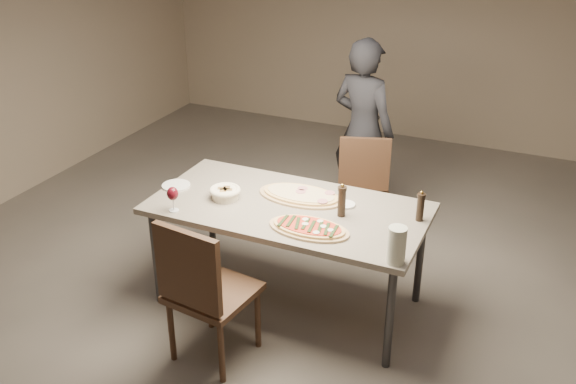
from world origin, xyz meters
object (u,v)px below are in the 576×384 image
at_px(zucchini_pizza, 309,228).
at_px(diner, 363,131).
at_px(chair_near, 203,287).
at_px(bread_basket, 225,192).
at_px(pepper_mill_left, 342,201).
at_px(chair_far, 363,189).
at_px(carafe, 397,245).
at_px(ham_pizza, 301,195).
at_px(dining_table, 288,213).

height_order(zucchini_pizza, diner, diner).
height_order(zucchini_pizza, chair_near, chair_near).
height_order(bread_basket, pepper_mill_left, pepper_mill_left).
bearing_deg(zucchini_pizza, chair_far, 115.63).
distance_m(carafe, chair_near, 1.14).
bearing_deg(ham_pizza, bread_basket, -166.85).
xyz_separation_m(dining_table, chair_far, (0.22, 0.95, -0.20)).
relative_size(bread_basket, diner, 0.13).
relative_size(ham_pizza, pepper_mill_left, 2.64).
relative_size(dining_table, carafe, 8.22).
height_order(zucchini_pizza, chair_far, chair_far).
bearing_deg(chair_near, zucchini_pizza, 57.69).
relative_size(ham_pizza, bread_basket, 2.82).
bearing_deg(carafe, pepper_mill_left, 139.63).
distance_m(ham_pizza, chair_far, 0.86).
distance_m(ham_pizza, diner, 1.30).
height_order(zucchini_pizza, carafe, carafe).
relative_size(ham_pizza, carafe, 2.69).
distance_m(dining_table, zucchini_pizza, 0.35).
distance_m(dining_table, chair_near, 0.81).
bearing_deg(bread_basket, diner, 72.96).
xyz_separation_m(bread_basket, diner, (0.47, 1.52, -0.01)).
bearing_deg(dining_table, chair_far, 76.96).
height_order(dining_table, diner, diner).
bearing_deg(diner, chair_far, 125.69).
height_order(bread_basket, chair_far, chair_far).
height_order(zucchini_pizza, bread_basket, bread_basket).
distance_m(ham_pizza, bread_basket, 0.51).
distance_m(pepper_mill_left, carafe, 0.61).
height_order(chair_near, chair_far, chair_near).
xyz_separation_m(pepper_mill_left, diner, (-0.33, 1.43, -0.07)).
height_order(zucchini_pizza, ham_pizza, zucchini_pizza).
xyz_separation_m(pepper_mill_left, chair_far, (-0.15, 0.93, -0.36)).
height_order(ham_pizza, chair_far, chair_far).
xyz_separation_m(chair_near, chair_far, (0.41, 1.72, -0.05)).
bearing_deg(zucchini_pizza, dining_table, 160.12).
height_order(bread_basket, carafe, carafe).
bearing_deg(zucchini_pizza, diner, 121.35).
distance_m(bread_basket, chair_far, 1.24).
relative_size(bread_basket, carafe, 0.96).
height_order(carafe, diner, diner).
bearing_deg(diner, zucchini_pizza, 112.84).
bearing_deg(zucchini_pizza, chair_near, -105.50).
relative_size(carafe, chair_far, 0.25).
relative_size(dining_table, diner, 1.15).
distance_m(dining_table, pepper_mill_left, 0.40).
bearing_deg(ham_pizza, pepper_mill_left, -34.51).
relative_size(zucchini_pizza, carafe, 2.35).
bearing_deg(pepper_mill_left, diner, 102.86).
bearing_deg(pepper_mill_left, ham_pizza, 158.10).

